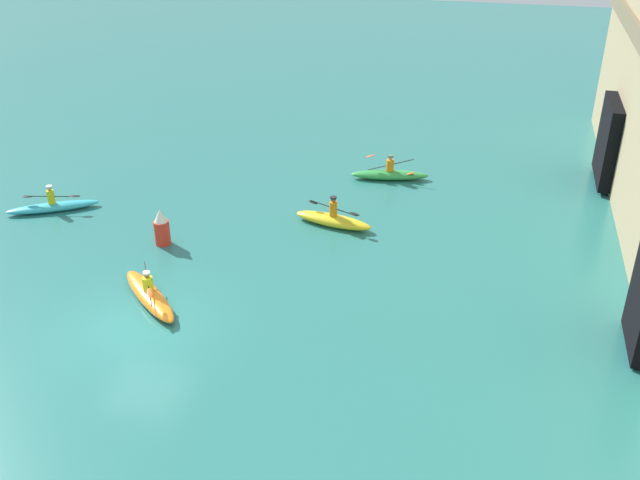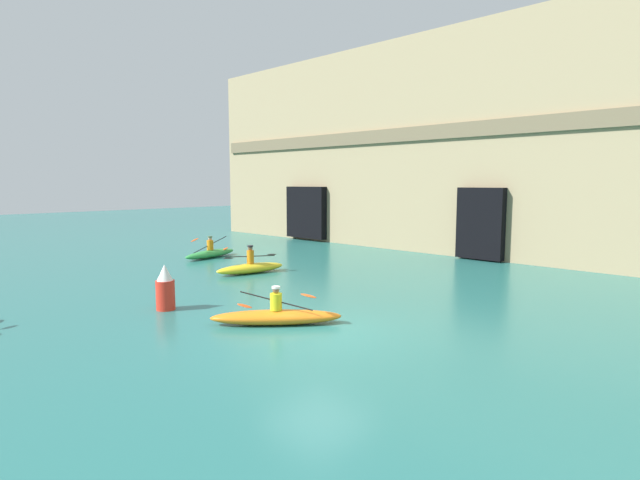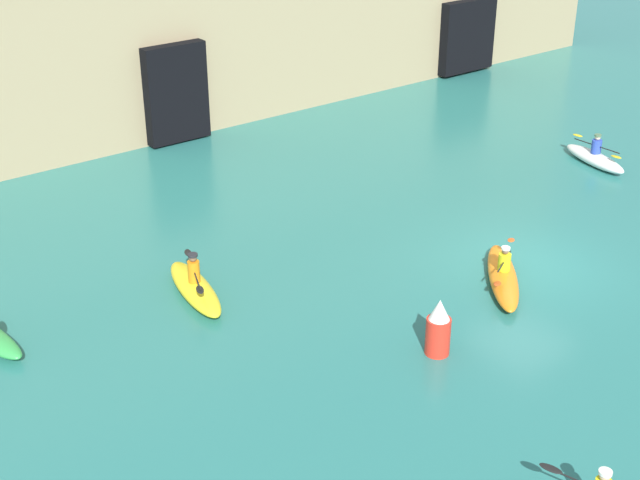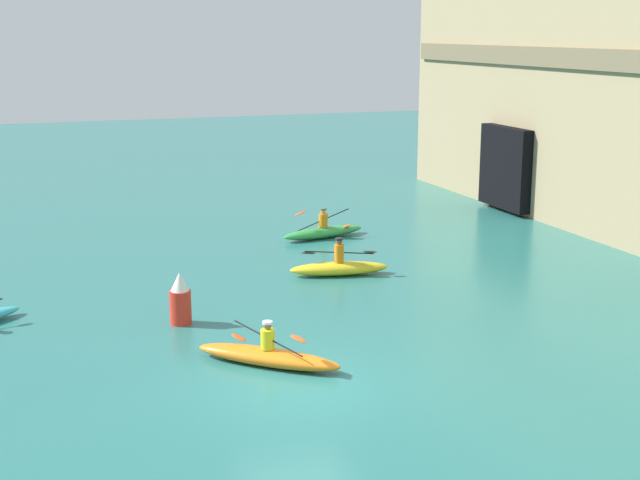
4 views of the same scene
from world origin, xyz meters
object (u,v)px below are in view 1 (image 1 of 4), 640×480
Objects in this scene: kayak_green at (390,174)px; kayak_cyan at (53,206)px; marker_buoy at (162,228)px; kayak_yellow at (333,219)px; kayak_orange at (149,295)px.

kayak_cyan is (6.58, -12.33, -0.03)m from kayak_green.
kayak_green is 10.57m from marker_buoy.
kayak_green is 13.98m from kayak_cyan.
kayak_cyan is at bearing 16.27° from kayak_green.
kayak_cyan is at bearing -160.92° from kayak_yellow.
kayak_orange is at bearing 111.57° from kayak_cyan.
kayak_yellow reaches higher than kayak_orange.
kayak_green reaches higher than kayak_cyan.
kayak_cyan is 2.42× the size of marker_buoy.
kayak_yellow is at bearing 99.10° from kayak_orange.
kayak_green is at bearing 176.43° from kayak_cyan.
kayak_green is at bearing 86.29° from kayak_yellow.
kayak_cyan is 5.65m from marker_buoy.
kayak_yellow is at bearing 156.55° from kayak_cyan.
kayak_green is 12.90m from kayak_orange.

